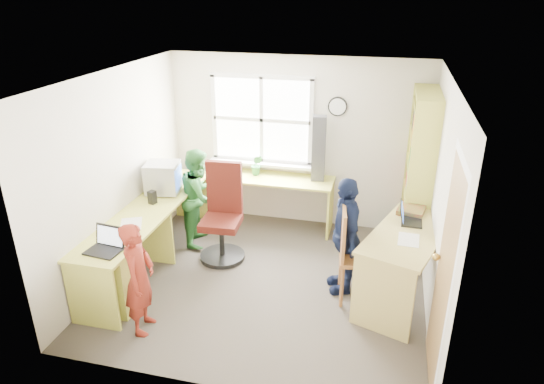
{
  "coord_description": "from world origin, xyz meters",
  "views": [
    {
      "loc": [
        1.21,
        -4.71,
        3.24
      ],
      "look_at": [
        0.0,
        0.25,
        1.05
      ],
      "focal_mm": 32.0,
      "sensor_mm": 36.0,
      "label": 1
    }
  ],
  "objects_px": {
    "l_desk": "(152,246)",
    "person_red": "(139,278)",
    "bookshelf": "(418,179)",
    "person_green": "(200,197)",
    "swivel_chair": "(223,218)",
    "right_desk": "(407,250)",
    "crt_monitor": "(163,178)",
    "laptop_left": "(106,245)",
    "cd_tower": "(319,149)",
    "wooden_chair": "(354,251)",
    "laptop_right": "(408,217)",
    "person_navy": "(345,235)",
    "potted_plant": "(257,165)"
  },
  "relations": [
    {
      "from": "l_desk",
      "to": "person_navy",
      "type": "distance_m",
      "value": 2.22
    },
    {
      "from": "laptop_left",
      "to": "laptop_right",
      "type": "xyz_separation_m",
      "value": [
        2.98,
        1.21,
        0.08
      ]
    },
    {
      "from": "cd_tower",
      "to": "person_navy",
      "type": "relative_size",
      "value": 0.66
    },
    {
      "from": "cd_tower",
      "to": "laptop_right",
      "type": "bearing_deg",
      "value": -51.6
    },
    {
      "from": "person_green",
      "to": "laptop_right",
      "type": "bearing_deg",
      "value": -109.33
    },
    {
      "from": "right_desk",
      "to": "person_green",
      "type": "height_order",
      "value": "person_green"
    },
    {
      "from": "right_desk",
      "to": "crt_monitor",
      "type": "height_order",
      "value": "crt_monitor"
    },
    {
      "from": "laptop_left",
      "to": "right_desk",
      "type": "bearing_deg",
      "value": 24.33
    },
    {
      "from": "crt_monitor",
      "to": "person_red",
      "type": "distance_m",
      "value": 1.81
    },
    {
      "from": "person_red",
      "to": "person_green",
      "type": "xyz_separation_m",
      "value": [
        -0.11,
        1.87,
        0.06
      ]
    },
    {
      "from": "crt_monitor",
      "to": "laptop_left",
      "type": "distance_m",
      "value": 1.52
    },
    {
      "from": "l_desk",
      "to": "potted_plant",
      "type": "distance_m",
      "value": 1.98
    },
    {
      "from": "laptop_right",
      "to": "cd_tower",
      "type": "distance_m",
      "value": 1.73
    },
    {
      "from": "l_desk",
      "to": "wooden_chair",
      "type": "distance_m",
      "value": 2.31
    },
    {
      "from": "person_green",
      "to": "right_desk",
      "type": "bearing_deg",
      "value": -114.15
    },
    {
      "from": "person_green",
      "to": "potted_plant",
      "type": "bearing_deg",
      "value": -48.58
    },
    {
      "from": "wooden_chair",
      "to": "person_red",
      "type": "xyz_separation_m",
      "value": [
        -2.0,
        -1.06,
        0.01
      ]
    },
    {
      "from": "swivel_chair",
      "to": "wooden_chair",
      "type": "xyz_separation_m",
      "value": [
        1.68,
        -0.53,
        0.06
      ]
    },
    {
      "from": "bookshelf",
      "to": "crt_monitor",
      "type": "distance_m",
      "value": 3.23
    },
    {
      "from": "right_desk",
      "to": "bookshelf",
      "type": "relative_size",
      "value": 0.76
    },
    {
      "from": "swivel_chair",
      "to": "person_green",
      "type": "height_order",
      "value": "person_green"
    },
    {
      "from": "wooden_chair",
      "to": "laptop_right",
      "type": "height_order",
      "value": "wooden_chair"
    },
    {
      "from": "bookshelf",
      "to": "laptop_right",
      "type": "relative_size",
      "value": 6.8
    },
    {
      "from": "l_desk",
      "to": "crt_monitor",
      "type": "distance_m",
      "value": 1.02
    },
    {
      "from": "l_desk",
      "to": "person_red",
      "type": "distance_m",
      "value": 0.9
    },
    {
      "from": "potted_plant",
      "to": "person_green",
      "type": "xyz_separation_m",
      "value": [
        -0.59,
        -0.72,
        -0.24
      ]
    },
    {
      "from": "laptop_right",
      "to": "cd_tower",
      "type": "xyz_separation_m",
      "value": [
        -1.18,
        1.22,
        0.32
      ]
    },
    {
      "from": "laptop_right",
      "to": "swivel_chair",
      "type": "bearing_deg",
      "value": 86.61
    },
    {
      "from": "cd_tower",
      "to": "swivel_chair",
      "type": "bearing_deg",
      "value": -140.61
    },
    {
      "from": "swivel_chair",
      "to": "wooden_chair",
      "type": "height_order",
      "value": "swivel_chair"
    },
    {
      "from": "crt_monitor",
      "to": "person_green",
      "type": "height_order",
      "value": "person_green"
    },
    {
      "from": "crt_monitor",
      "to": "wooden_chair",
      "type": "bearing_deg",
      "value": -24.19
    },
    {
      "from": "swivel_chair",
      "to": "person_green",
      "type": "xyz_separation_m",
      "value": [
        -0.42,
        0.29,
        0.13
      ]
    },
    {
      "from": "laptop_right",
      "to": "person_red",
      "type": "xyz_separation_m",
      "value": [
        -2.54,
        -1.4,
        -0.29
      ]
    },
    {
      "from": "bookshelf",
      "to": "person_green",
      "type": "xyz_separation_m",
      "value": [
        -2.76,
        -0.43,
        -0.34
      ]
    },
    {
      "from": "right_desk",
      "to": "person_green",
      "type": "distance_m",
      "value": 2.75
    },
    {
      "from": "swivel_chair",
      "to": "person_navy",
      "type": "xyz_separation_m",
      "value": [
        1.57,
        -0.38,
        0.15
      ]
    },
    {
      "from": "laptop_right",
      "to": "person_green",
      "type": "relative_size",
      "value": 0.23
    },
    {
      "from": "wooden_chair",
      "to": "person_green",
      "type": "height_order",
      "value": "person_green"
    },
    {
      "from": "swivel_chair",
      "to": "laptop_right",
      "type": "distance_m",
      "value": 2.26
    },
    {
      "from": "laptop_left",
      "to": "cd_tower",
      "type": "xyz_separation_m",
      "value": [
        1.79,
        2.43,
        0.4
      ]
    },
    {
      "from": "laptop_left",
      "to": "person_green",
      "type": "relative_size",
      "value": 0.28
    },
    {
      "from": "l_desk",
      "to": "laptop_left",
      "type": "distance_m",
      "value": 0.74
    },
    {
      "from": "wooden_chair",
      "to": "potted_plant",
      "type": "relative_size",
      "value": 3.62
    },
    {
      "from": "wooden_chair",
      "to": "cd_tower",
      "type": "bearing_deg",
      "value": 104.31
    },
    {
      "from": "crt_monitor",
      "to": "swivel_chair",
      "type": "bearing_deg",
      "value": -17.88
    },
    {
      "from": "right_desk",
      "to": "crt_monitor",
      "type": "bearing_deg",
      "value": -170.92
    },
    {
      "from": "swivel_chair",
      "to": "person_red",
      "type": "xyz_separation_m",
      "value": [
        -0.31,
        -1.58,
        0.06
      ]
    },
    {
      "from": "l_desk",
      "to": "laptop_right",
      "type": "bearing_deg",
      "value": 11.37
    },
    {
      "from": "right_desk",
      "to": "l_desk",
      "type": "bearing_deg",
      "value": -154.45
    }
  ]
}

